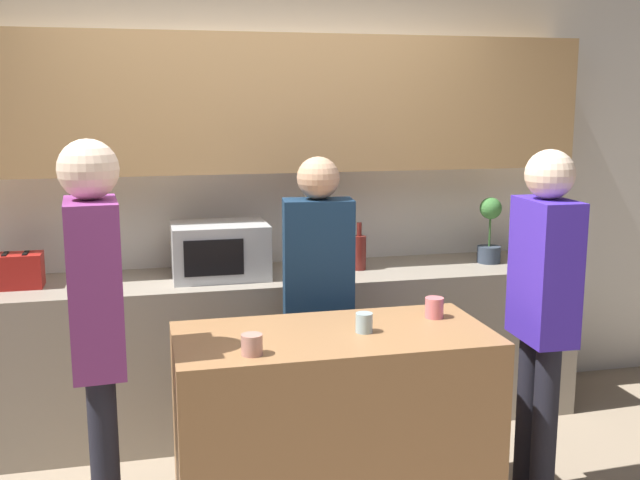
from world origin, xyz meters
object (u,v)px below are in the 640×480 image
potted_plant (490,230)px  cup_2 (364,323)px  bottle_0 (319,256)px  person_right (318,287)px  person_center (97,321)px  cup_1 (434,308)px  bottle_2 (359,252)px  person_left (543,300)px  microwave (220,250)px  bottle_1 (332,251)px  toaster (17,271)px  cup_0 (252,345)px

potted_plant → cup_2: size_ratio=4.76×
bottle_0 → person_right: (-0.12, -0.48, -0.05)m
person_right → person_center: bearing=39.4°
cup_1 → bottle_2: bearing=93.0°
person_left → bottle_0: bearing=36.9°
cup_1 → person_center: (-1.44, -0.18, 0.09)m
person_left → person_center: person_center is taller
cup_1 → microwave: bearing=129.9°
microwave → person_center: size_ratio=0.30×
bottle_1 → bottle_0: bearing=-134.5°
bottle_0 → bottle_2: size_ratio=0.99×
microwave → bottle_1: microwave is taller
toaster → cup_1: 2.16m
bottle_1 → person_left: bearing=-61.3°
toaster → microwave: bearing=-0.1°
potted_plant → bottle_0: size_ratio=1.45×
toaster → cup_1: toaster is taller
bottle_2 → person_center: (-1.39, -1.20, 0.03)m
cup_2 → person_center: size_ratio=0.05×
cup_0 → person_right: (0.44, 0.78, 0.01)m
person_left → potted_plant: bearing=-12.6°
microwave → potted_plant: bearing=0.1°
cup_0 → bottle_0: bearing=66.0°
cup_0 → toaster: bearing=128.1°
person_center → microwave: bearing=149.5°
toaster → cup_0: toaster is taller
bottle_0 → cup_2: (-0.06, -1.09, -0.06)m
bottle_0 → cup_0: bearing=-114.0°
cup_0 → cup_1: bearing=19.4°
cup_1 → person_left: 0.48m
microwave → cup_2: 1.25m
bottle_1 → toaster: bearing=-178.7°
microwave → cup_1: size_ratio=5.65×
microwave → bottle_0: bearing=-6.7°
cup_0 → potted_plant: bearing=39.2°
bottle_0 → bottle_1: (0.10, 0.11, 0.01)m
toaster → bottle_2: size_ratio=0.95×
cup_0 → person_center: person_center is taller
microwave → potted_plant: (1.61, 0.00, 0.05)m
toaster → bottle_2: 1.85m
bottle_1 → person_right: size_ratio=0.18×
person_right → toaster: bearing=-13.5°
cup_2 → cup_0: bearing=-161.0°
toaster → bottle_1: bottle_1 is taller
microwave → cup_0: microwave is taller
person_center → toaster: bearing=-163.0°
bottle_2 → person_left: (0.51, -1.16, -0.01)m
bottle_1 → cup_1: (0.20, -1.06, -0.06)m
cup_2 → bottle_0: bearing=86.7°
bottle_0 → cup_0: size_ratio=3.26×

